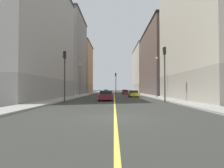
# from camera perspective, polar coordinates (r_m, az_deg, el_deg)

# --- Properties ---
(ground_plane) EXTENTS (400.00, 400.00, 0.00)m
(ground_plane) POSITION_cam_1_polar(r_m,az_deg,el_deg) (10.25, 1.05, -10.53)
(ground_plane) COLOR #32332F
(ground_plane) RESTS_ON ground
(sidewalk_left) EXTENTS (2.54, 168.00, 0.15)m
(sidewalk_left) POSITION_cam_1_polar(r_m,az_deg,el_deg) (59.66, 8.14, -2.99)
(sidewalk_left) COLOR #9E9B93
(sidewalk_left) RESTS_ON ground
(sidewalk_right) EXTENTS (2.54, 168.00, 0.15)m
(sidewalk_right) POSITION_cam_1_polar(r_m,az_deg,el_deg) (59.64, -6.77, -2.99)
(sidewalk_right) COLOR #9E9B93
(sidewalk_right) RESTS_ON ground
(lane_center_stripe) EXTENTS (0.16, 154.00, 0.01)m
(lane_center_stripe) POSITION_cam_1_polar(r_m,az_deg,el_deg) (59.15, 0.69, -3.08)
(lane_center_stripe) COLOR #E5D14C
(lane_center_stripe) RESTS_ON ground
(building_left_near) EXTENTS (8.31, 20.35, 20.86)m
(building_left_near) POSITION_cam_1_polar(r_m,az_deg,el_deg) (30.09, 27.46, 15.72)
(building_left_near) COLOR #9D9688
(building_left_near) RESTS_ON ground
(building_left_mid) EXTENTS (8.31, 23.48, 18.46)m
(building_left_mid) POSITION_cam_1_polar(r_m,az_deg,el_deg) (51.90, 15.32, 6.98)
(building_left_mid) COLOR brown
(building_left_mid) RESTS_ON ground
(building_left_far) EXTENTS (8.31, 23.21, 19.17)m
(building_left_far) POSITION_cam_1_polar(r_m,az_deg,el_deg) (77.90, 10.31, 4.38)
(building_left_far) COLOR #9D9688
(building_left_far) RESTS_ON ground
(building_right_corner) EXTENTS (8.31, 23.30, 20.08)m
(building_right_corner) POSITION_cam_1_polar(r_m,az_deg,el_deg) (32.10, -23.90, 13.85)
(building_right_corner) COLOR gray
(building_right_corner) RESTS_ON ground
(building_right_midblock) EXTENTS (8.31, 16.13, 22.28)m
(building_right_midblock) POSITION_cam_1_polar(r_m,az_deg,el_deg) (53.26, -13.61, 8.83)
(building_right_midblock) COLOR slate
(building_right_midblock) RESTS_ON ground
(building_right_distant) EXTENTS (8.31, 16.47, 18.98)m
(building_right_distant) POSITION_cam_1_polar(r_m,az_deg,el_deg) (70.32, -10.02, 4.93)
(building_right_distant) COLOR #8F6B4F
(building_right_distant) RESTS_ON ground
(traffic_light_left_near) EXTENTS (0.40, 0.32, 6.67)m
(traffic_light_left_near) POSITION_cam_1_polar(r_m,az_deg,el_deg) (22.79, 16.26, 5.24)
(traffic_light_left_near) COLOR #2D2D2D
(traffic_light_left_near) RESTS_ON ground
(traffic_light_right_near) EXTENTS (0.40, 0.32, 6.18)m
(traffic_light_right_near) POSITION_cam_1_polar(r_m,az_deg,el_deg) (22.73, -14.74, 4.54)
(traffic_light_right_near) COLOR #2D2D2D
(traffic_light_right_near) RESTS_ON ground
(traffic_light_median_far) EXTENTS (0.40, 0.32, 5.81)m
(traffic_light_median_far) POSITION_cam_1_polar(r_m,az_deg,el_deg) (47.35, 1.21, 1.09)
(traffic_light_median_far) COLOR #2D2D2D
(traffic_light_median_far) RESTS_ON ground
(street_lamp_left_near) EXTENTS (0.36, 0.36, 6.78)m
(street_lamp_left_near) POSITION_cam_1_polar(r_m,az_deg,el_deg) (31.06, 13.92, 3.46)
(street_lamp_left_near) COLOR #4C4C51
(street_lamp_left_near) RESTS_ON ground
(street_lamp_right_near) EXTENTS (0.36, 0.36, 6.69)m
(street_lamp_right_near) POSITION_cam_1_polar(r_m,az_deg,el_deg) (37.68, -10.08, 2.50)
(street_lamp_right_near) COLOR #4C4C51
(street_lamp_right_near) RESTS_ON ground
(car_red) EXTENTS (2.02, 4.37, 1.25)m
(car_red) POSITION_cam_1_polar(r_m,az_deg,el_deg) (53.33, 4.27, -2.59)
(car_red) COLOR red
(car_red) RESTS_ON ground
(car_orange) EXTENTS (1.89, 4.06, 1.34)m
(car_orange) POSITION_cam_1_polar(r_m,az_deg,el_deg) (63.54, 3.94, -2.39)
(car_orange) COLOR orange
(car_orange) RESTS_ON ground
(car_maroon) EXTENTS (1.98, 4.54, 1.35)m
(car_maroon) POSITION_cam_1_polar(r_m,az_deg,el_deg) (24.77, -1.93, -3.73)
(car_maroon) COLOR maroon
(car_maroon) RESTS_ON ground
(car_teal) EXTENTS (1.85, 4.20, 1.29)m
(car_teal) POSITION_cam_1_polar(r_m,az_deg,el_deg) (76.74, -1.88, -2.26)
(car_teal) COLOR #196670
(car_teal) RESTS_ON ground
(car_yellow) EXTENTS (1.98, 4.45, 1.30)m
(car_yellow) POSITION_cam_1_polar(r_m,az_deg,el_deg) (36.32, 6.79, -3.06)
(car_yellow) COLOR gold
(car_yellow) RESTS_ON ground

